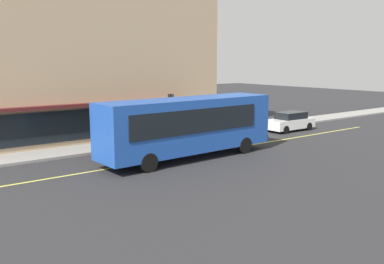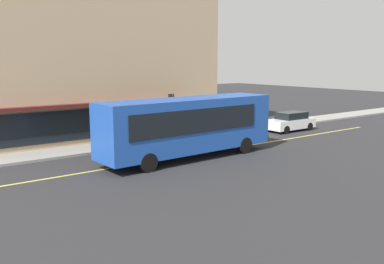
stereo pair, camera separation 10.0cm
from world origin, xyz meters
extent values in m
plane|color=#28282B|center=(0.00, 0.00, 0.00)|extent=(120.00, 120.00, 0.00)
cube|color=gray|center=(0.00, 4.99, 0.07)|extent=(80.00, 2.55, 0.15)
cube|color=#D8D14C|center=(0.00, 0.00, 0.00)|extent=(36.00, 0.16, 0.01)
cube|color=tan|center=(-3.93, 12.04, 7.19)|extent=(22.24, 11.56, 14.38)
cube|color=#4C1919|center=(-3.93, 6.01, 2.80)|extent=(15.57, 0.70, 0.20)
cube|color=black|center=(-3.93, 6.23, 1.50)|extent=(13.35, 0.08, 2.00)
cube|color=#1E4CAD|center=(-0.75, -0.59, 2.00)|extent=(11.09, 2.94, 3.00)
cube|color=black|center=(4.69, -0.37, 2.36)|extent=(0.20, 2.10, 1.80)
cube|color=black|center=(-1.10, 0.67, 2.36)|extent=(8.80, 0.41, 1.32)
cube|color=black|center=(-1.00, -1.87, 2.36)|extent=(8.80, 0.41, 1.32)
cube|color=#0CF259|center=(4.76, -0.37, 3.25)|extent=(0.16, 1.90, 0.36)
cube|color=#2D2D33|center=(4.79, -0.37, 0.75)|extent=(0.26, 2.40, 0.40)
cylinder|color=black|center=(2.72, 0.68, 0.50)|extent=(1.01, 0.34, 1.00)
cylinder|color=black|center=(2.81, -1.58, 0.50)|extent=(1.01, 0.34, 1.00)
cylinder|color=black|center=(-4.32, 0.40, 0.50)|extent=(1.01, 0.34, 1.00)
cylinder|color=black|center=(-4.23, -1.86, 0.50)|extent=(1.01, 0.34, 1.00)
cylinder|color=#2D2D33|center=(1.36, 4.10, 1.75)|extent=(0.12, 0.12, 3.20)
cube|color=black|center=(1.36, 4.30, 2.90)|extent=(0.30, 0.30, 0.90)
sphere|color=red|center=(1.36, 4.47, 3.17)|extent=(0.18, 0.18, 0.18)
sphere|color=orange|center=(1.36, 4.47, 2.90)|extent=(0.18, 0.18, 0.18)
sphere|color=green|center=(1.36, 4.47, 2.63)|extent=(0.18, 0.18, 0.18)
cube|color=black|center=(-2.15, 2.50, 0.60)|extent=(4.37, 1.97, 0.75)
cube|color=black|center=(-2.00, 2.49, 1.25)|extent=(2.47, 1.61, 0.55)
cylinder|color=black|center=(-3.60, 1.74, 0.32)|extent=(0.65, 0.25, 0.64)
cylinder|color=black|center=(-3.53, 3.38, 0.32)|extent=(0.65, 0.25, 0.64)
cylinder|color=black|center=(-0.76, 1.62, 0.32)|extent=(0.65, 0.25, 0.64)
cylinder|color=black|center=(-0.70, 3.26, 0.32)|extent=(0.65, 0.25, 0.64)
cube|color=white|center=(11.67, 2.37, 0.60)|extent=(4.31, 1.82, 0.75)
cube|color=black|center=(11.82, 2.37, 1.25)|extent=(2.41, 1.52, 0.55)
cylinder|color=black|center=(10.25, 1.55, 0.32)|extent=(0.64, 0.22, 0.64)
cylinder|color=black|center=(10.25, 3.19, 0.32)|extent=(0.64, 0.22, 0.64)
cylinder|color=black|center=(13.09, 1.54, 0.32)|extent=(0.64, 0.22, 0.64)
cylinder|color=black|center=(13.09, 3.18, 0.32)|extent=(0.64, 0.22, 0.64)
cylinder|color=black|center=(-1.72, 4.15, 0.58)|extent=(0.18, 0.18, 0.87)
cylinder|color=#594C47|center=(-1.72, 4.15, 1.36)|extent=(0.34, 0.34, 0.69)
sphere|color=tan|center=(-1.72, 4.15, 1.82)|extent=(0.24, 0.24, 0.24)
cylinder|color=black|center=(0.11, 4.63, 0.58)|extent=(0.18, 0.18, 0.87)
cylinder|color=#594C47|center=(0.11, 4.63, 1.36)|extent=(0.34, 0.34, 0.69)
sphere|color=tan|center=(0.11, 4.63, 1.83)|extent=(0.24, 0.24, 0.24)
camera|label=1|loc=(-14.95, -19.76, 5.59)|focal=39.26mm
camera|label=2|loc=(-14.87, -19.82, 5.59)|focal=39.26mm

